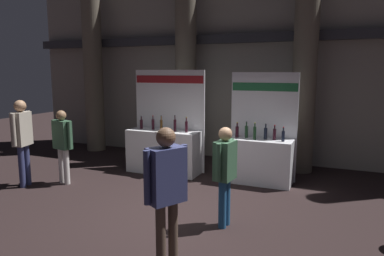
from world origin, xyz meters
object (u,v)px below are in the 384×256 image
(exhibitor_booth_0, at_px, (164,147))
(visitor_2, at_px, (225,168))
(visitor_3, at_px, (22,135))
(visitor_4, at_px, (62,140))
(exhibitor_booth_1, at_px, (260,156))
(visitor_1, at_px, (166,184))

(exhibitor_booth_0, height_order, visitor_2, exhibitor_booth_0)
(visitor_3, relative_size, visitor_4, 1.15)
(exhibitor_booth_0, distance_m, exhibitor_booth_1, 2.31)
(visitor_1, height_order, visitor_4, visitor_1)
(visitor_1, bearing_deg, visitor_4, -91.78)
(visitor_3, distance_m, visitor_4, 0.81)
(visitor_3, bearing_deg, visitor_1, 54.81)
(visitor_1, distance_m, visitor_4, 4.24)
(exhibitor_booth_0, bearing_deg, visitor_3, -136.33)
(exhibitor_booth_1, xyz_separation_m, visitor_1, (-0.27, -3.93, 0.49))
(visitor_3, bearing_deg, exhibitor_booth_1, 102.64)
(exhibitor_booth_0, xyz_separation_m, visitor_2, (2.31, -2.38, 0.32))
(exhibitor_booth_1, bearing_deg, visitor_1, -93.88)
(exhibitor_booth_0, height_order, visitor_1, exhibitor_booth_0)
(visitor_1, relative_size, visitor_4, 1.11)
(exhibitor_booth_1, height_order, visitor_4, exhibitor_booth_1)
(exhibitor_booth_1, xyz_separation_m, visitor_4, (-3.91, -1.76, 0.36))
(visitor_2, bearing_deg, visitor_3, -85.78)
(exhibitor_booth_1, xyz_separation_m, visitor_3, (-4.54, -2.24, 0.52))
(visitor_2, relative_size, visitor_4, 0.99)
(visitor_3, xyz_separation_m, visitor_4, (0.63, 0.48, -0.16))
(exhibitor_booth_1, distance_m, visitor_4, 4.30)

